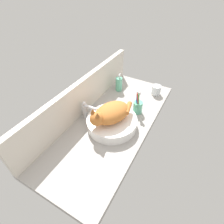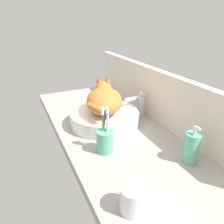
{
  "view_description": "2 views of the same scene",
  "coord_description": "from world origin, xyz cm",
  "px_view_note": "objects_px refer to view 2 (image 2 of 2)",
  "views": [
    {
      "loc": [
        -78.23,
        -43.62,
        85.75
      ],
      "look_at": [
        0.62,
        0.37,
        7.61
      ],
      "focal_mm": 28.0,
      "sensor_mm": 36.0,
      "label": 1
    },
    {
      "loc": [
        85.23,
        -40.38,
        50.39
      ],
      "look_at": [
        2.32,
        -1.65,
        9.02
      ],
      "focal_mm": 35.0,
      "sensor_mm": 36.0,
      "label": 2
    }
  ],
  "objects_px": {
    "cat": "(104,99)",
    "toothbrush_cup": "(105,140)",
    "sink_basin": "(105,117)",
    "water_glass": "(133,200)",
    "soap_dispenser": "(192,148)",
    "faucet": "(139,103)"
  },
  "relations": [
    {
      "from": "faucet",
      "to": "toothbrush_cup",
      "type": "bearing_deg",
      "value": -52.23
    },
    {
      "from": "sink_basin",
      "to": "faucet",
      "type": "height_order",
      "value": "faucet"
    },
    {
      "from": "sink_basin",
      "to": "cat",
      "type": "height_order",
      "value": "cat"
    },
    {
      "from": "soap_dispenser",
      "to": "water_glass",
      "type": "bearing_deg",
      "value": -71.59
    },
    {
      "from": "cat",
      "to": "water_glass",
      "type": "relative_size",
      "value": 3.86
    },
    {
      "from": "toothbrush_cup",
      "to": "water_glass",
      "type": "xyz_separation_m",
      "value": [
        0.3,
        -0.04,
        -0.02
      ]
    },
    {
      "from": "soap_dispenser",
      "to": "faucet",
      "type": "bearing_deg",
      "value": 174.88
    },
    {
      "from": "faucet",
      "to": "toothbrush_cup",
      "type": "height_order",
      "value": "toothbrush_cup"
    },
    {
      "from": "cat",
      "to": "toothbrush_cup",
      "type": "relative_size",
      "value": 1.62
    },
    {
      "from": "toothbrush_cup",
      "to": "water_glass",
      "type": "height_order",
      "value": "toothbrush_cup"
    },
    {
      "from": "toothbrush_cup",
      "to": "water_glass",
      "type": "bearing_deg",
      "value": -8.55
    },
    {
      "from": "sink_basin",
      "to": "cat",
      "type": "xyz_separation_m",
      "value": [
        -0.01,
        0.0,
        0.09
      ]
    },
    {
      "from": "faucet",
      "to": "toothbrush_cup",
      "type": "distance_m",
      "value": 0.37
    },
    {
      "from": "toothbrush_cup",
      "to": "water_glass",
      "type": "distance_m",
      "value": 0.3
    },
    {
      "from": "sink_basin",
      "to": "toothbrush_cup",
      "type": "distance_m",
      "value": 0.24
    },
    {
      "from": "cat",
      "to": "toothbrush_cup",
      "type": "height_order",
      "value": "cat"
    },
    {
      "from": "sink_basin",
      "to": "toothbrush_cup",
      "type": "xyz_separation_m",
      "value": [
        0.22,
        -0.09,
        0.02
      ]
    },
    {
      "from": "cat",
      "to": "soap_dispenser",
      "type": "relative_size",
      "value": 1.99
    },
    {
      "from": "faucet",
      "to": "soap_dispenser",
      "type": "bearing_deg",
      "value": -5.12
    },
    {
      "from": "soap_dispenser",
      "to": "water_glass",
      "type": "distance_m",
      "value": 0.32
    },
    {
      "from": "cat",
      "to": "toothbrush_cup",
      "type": "bearing_deg",
      "value": -22.58
    },
    {
      "from": "cat",
      "to": "soap_dispenser",
      "type": "height_order",
      "value": "cat"
    }
  ]
}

